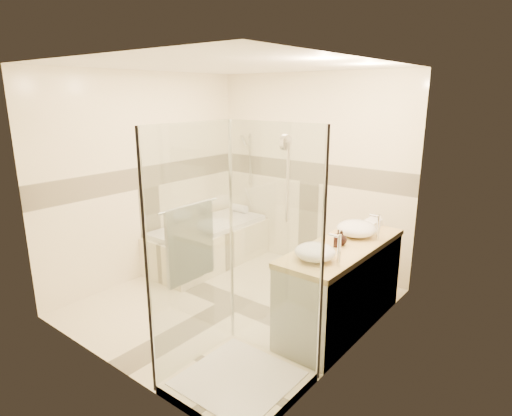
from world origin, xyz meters
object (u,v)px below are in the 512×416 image
Objects in this scene: vessel_sink_near at (357,228)px; vessel_sink_far at (315,252)px; amenity_bottle_b at (341,238)px; vanity at (341,285)px; shower_enclosure at (233,321)px; bathtub at (209,242)px; amenity_bottle_a at (338,238)px.

vessel_sink_far is (0.00, -0.81, -0.01)m from vessel_sink_near.
vessel_sink_far is 2.56× the size of amenity_bottle_b.
vanity is 0.79× the size of shower_enclosure.
shower_enclosure is 14.61× the size of amenity_bottle_b.
bathtub is at bearing 170.13° from amenity_bottle_b.
bathtub is 12.17× the size of amenity_bottle_b.
vessel_sink_far is at bearing -21.76° from bathtub.
bathtub is at bearing 170.75° from vanity.
vessel_sink_far is at bearing -90.00° from vessel_sink_near.
vanity is 9.97× the size of amenity_bottle_a.
shower_enclosure is at bearing -41.10° from bathtub.
amenity_bottle_b is (0.00, -0.33, -0.01)m from vessel_sink_near.
vanity is 0.70m from vessel_sink_far.
shower_enclosure is 1.34m from amenity_bottle_b.
amenity_bottle_a is (0.27, 1.18, 0.43)m from shower_enclosure.
amenity_bottle_a is at bearing 90.00° from vessel_sink_far.
vanity reaches higher than bathtub.
vanity is 0.59m from vessel_sink_near.
shower_enclosure is (-0.29, -1.27, 0.08)m from vanity.
vessel_sink_far is (-0.02, -0.50, 0.50)m from vanity.
vessel_sink_near is at bearing 90.00° from amenity_bottle_b.
vessel_sink_near is 0.33m from amenity_bottle_b.
vessel_sink_far reaches higher than vanity.
vessel_sink_near is at bearing 80.19° from shower_enclosure.
bathtub is 4.29× the size of vessel_sink_near.
amenity_bottle_b reaches higher than bathtub.
vanity is 4.08× the size of vessel_sink_near.
shower_enclosure is 1.29m from amenity_bottle_a.
vessel_sink_near is at bearing 93.72° from vanity.
amenity_bottle_a is 0.07m from amenity_bottle_b.
amenity_bottle_a is at bearing -90.00° from amenity_bottle_b.
bathtub is at bearing 138.90° from shower_enclosure.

